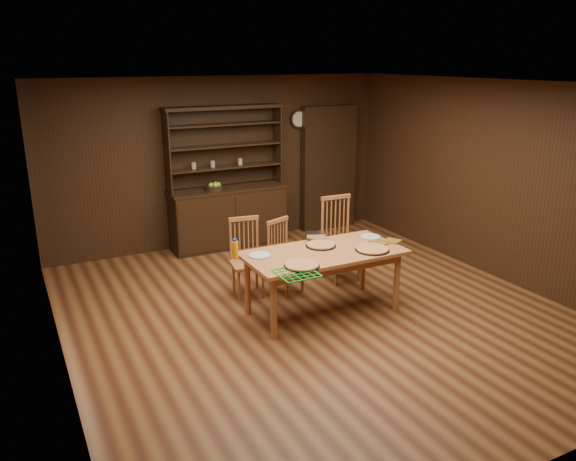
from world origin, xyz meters
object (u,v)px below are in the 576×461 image
china_hutch (228,209)px  juice_bottle (235,249)px  dining_table (323,258)px  chair_left (246,254)px  chair_right (339,235)px  chair_center (283,254)px

china_hutch → juice_bottle: size_ratio=9.84×
china_hutch → juice_bottle: (-0.90, -2.52, 0.26)m
juice_bottle → dining_table: bearing=-14.4°
china_hutch → chair_left: china_hutch is taller
dining_table → juice_bottle: juice_bottle is taller
chair_right → dining_table: bearing=-129.9°
china_hutch → chair_right: size_ratio=1.94×
dining_table → juice_bottle: bearing=165.6°
china_hutch → chair_right: bearing=-67.0°
chair_right → juice_bottle: chair_right is taller
chair_left → chair_right: chair_right is taller
chair_center → juice_bottle: size_ratio=4.24×
china_hutch → dining_table: china_hutch is taller
china_hutch → chair_right: 2.10m
dining_table → chair_center: size_ratio=1.94×
dining_table → chair_center: bearing=99.3°
dining_table → chair_left: (-0.57, 0.92, -0.15)m
china_hutch → juice_bottle: 2.69m
juice_bottle → chair_left: bearing=58.5°
dining_table → chair_right: 1.12m
china_hutch → chair_center: bearing=-91.4°
china_hutch → chair_center: size_ratio=2.32×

